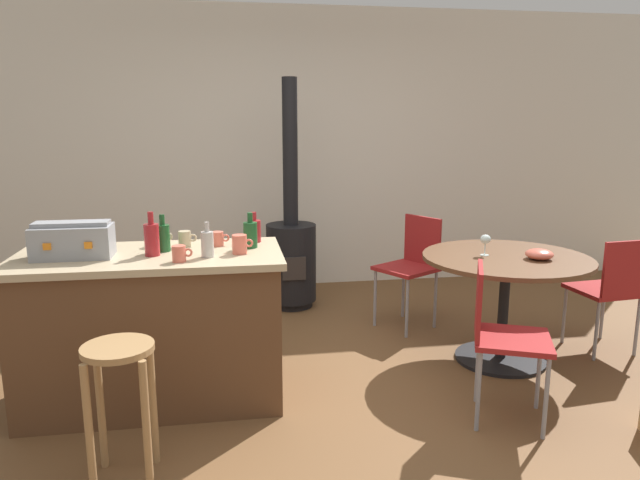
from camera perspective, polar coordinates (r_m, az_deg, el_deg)
name	(u,v)px	position (r m, az deg, el deg)	size (l,w,h in m)	color
ground_plane	(332,402)	(3.59, 1.16, -15.62)	(8.80, 8.80, 0.00)	brown
back_wall	(285,150)	(5.78, -3.47, 8.76)	(8.00, 0.10, 2.70)	silver
kitchen_island	(153,328)	(3.59, -16.00, -8.24)	(1.51, 0.74, 0.90)	brown
wooden_stool	(120,384)	(2.86, -18.98, -13.19)	(0.32, 0.32, 0.66)	#A37A4C
dining_table	(505,281)	(4.15, 17.68, -3.82)	(1.12, 1.12, 0.75)	black
folding_chair_near	(611,286)	(4.59, 26.59, -4.07)	(0.44, 0.44, 0.85)	maroon
folding_chair_far	(412,262)	(4.72, 9.00, -2.12)	(0.55, 0.55, 0.88)	maroon
folding_chair_left	(500,330)	(3.37, 17.19, -8.45)	(0.53, 0.53, 0.87)	maroon
wood_stove	(291,251)	(5.16, -2.84, -1.05)	(0.44, 0.45, 2.00)	black
toolbox	(73,240)	(3.49, -23.05, -0.04)	(0.42, 0.22, 0.20)	gray
bottle_0	(250,234)	(3.49, -6.83, 0.57)	(0.08, 0.08, 0.21)	#194C23
bottle_1	(152,239)	(3.39, -16.15, 0.12)	(0.08, 0.08, 0.25)	maroon
bottle_2	(254,230)	(3.65, -6.47, 0.94)	(0.08, 0.08, 0.19)	maroon
bottle_3	(163,237)	(3.49, -15.13, 0.27)	(0.08, 0.08, 0.22)	#194C23
bottle_4	(207,244)	(3.29, -10.97, -0.35)	(0.07, 0.07, 0.20)	#B7B2AD
cup_0	(218,239)	(3.57, -9.96, 0.12)	(0.11, 0.07, 0.09)	#DB6651
cup_1	(179,254)	(3.22, -13.60, -1.31)	(0.11, 0.07, 0.09)	#DB6651
cup_2	(160,238)	(3.65, -15.42, 0.23)	(0.12, 0.08, 0.10)	tan
cup_3	(240,244)	(3.35, -7.86, -0.41)	(0.12, 0.08, 0.11)	#DB6651
cup_4	(185,239)	(3.59, -13.08, 0.12)	(0.11, 0.07, 0.10)	tan
wine_glass	(485,240)	(4.07, 15.89, 0.00)	(0.07, 0.07, 0.14)	silver
serving_bowl	(539,254)	(4.09, 20.69, -1.30)	(0.18, 0.18, 0.07)	#DB6651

